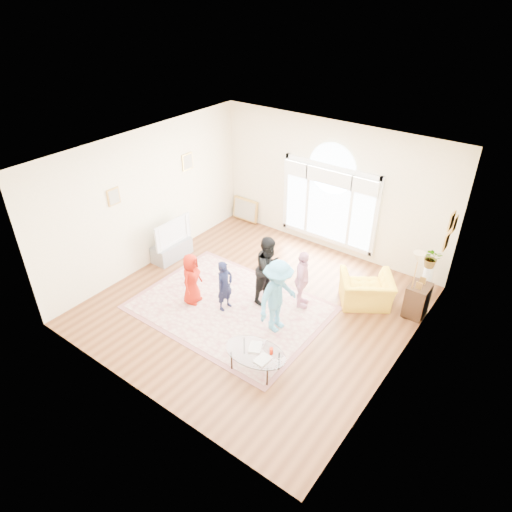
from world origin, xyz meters
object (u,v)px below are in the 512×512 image
Objects in this scene: television at (170,231)px; coffee_table at (255,353)px; area_rug at (230,307)px; tv_console at (172,250)px; armchair at (366,291)px.

coffee_table is at bearing -24.71° from television.
tv_console is (-2.38, 0.69, 0.20)m from area_rug.
armchair reaches higher than tv_console.
armchair is at bearing 13.70° from television.
armchair is (2.18, 1.80, 0.33)m from area_rug.
tv_console is 0.53m from television.
area_rug is 3.03× the size of coffee_table.
television is 1.06× the size of armchair.
television reaches higher than tv_console.
television is at bearing -20.50° from armchair.
tv_console is 0.97× the size of armchair.
armchair is (4.55, 1.11, -0.40)m from television.
coffee_table is (3.84, -1.77, -0.34)m from television.
television reaches higher than area_rug.
armchair reaches higher than area_rug.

